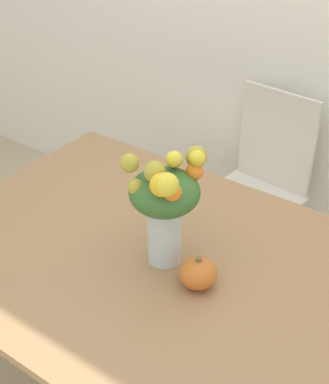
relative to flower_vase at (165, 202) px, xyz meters
name	(u,v)px	position (x,y,z in m)	size (l,w,h in m)	color
dining_table	(148,270)	(-0.07, -0.01, -0.31)	(1.51, 1.11, 0.75)	#9E754C
flower_vase	(165,202)	(0.00, 0.00, 0.00)	(0.23, 0.26, 0.39)	silver
pumpkin	(198,273)	(0.15, -0.04, -0.18)	(0.12, 0.12, 0.11)	orange
dining_chair_near_window	(258,187)	(-0.12, 0.95, -0.49)	(0.46, 0.46, 0.94)	silver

